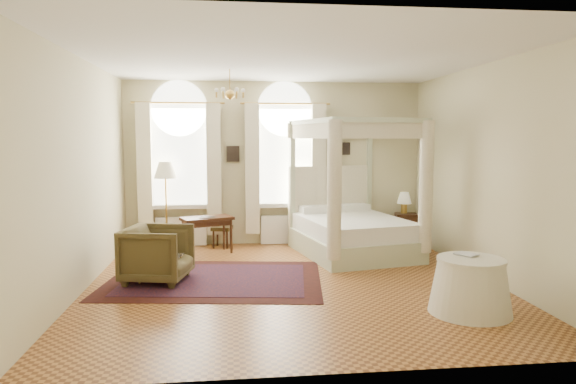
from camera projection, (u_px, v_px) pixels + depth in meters
name	position (u px, v px, depth m)	size (l,w,h in m)	color
ground	(293.00, 283.00, 7.69)	(6.00, 6.00, 0.00)	#AB6E31
room_walls	(293.00, 151.00, 7.48)	(6.00, 6.00, 6.00)	beige
window_left	(180.00, 172.00, 10.16)	(1.62, 0.27, 3.29)	silver
window_right	(285.00, 172.00, 10.39)	(1.62, 0.27, 3.29)	silver
chandelier	(230.00, 93.00, 8.47)	(0.51, 0.45, 0.50)	#AD8539
wall_pictures	(279.00, 152.00, 10.43)	(2.54, 0.03, 0.39)	black
canopy_bed	(354.00, 224.00, 9.52)	(2.30, 2.63, 2.50)	beige
nightstand	(406.00, 228.00, 10.62)	(0.43, 0.39, 0.61)	#361B0E
nightstand_lamp	(404.00, 199.00, 10.62)	(0.30, 0.30, 0.43)	#AD8539
writing_desk	(207.00, 222.00, 9.60)	(1.04, 0.80, 0.70)	#361B0E
laptop	(207.00, 217.00, 9.52)	(0.30, 0.19, 0.02)	black
stool	(222.00, 230.00, 10.20)	(0.45, 0.45, 0.42)	#4B3D20
armchair	(158.00, 254.00, 7.74)	(0.91, 0.93, 0.85)	#453A1D
coffee_table	(160.00, 258.00, 7.71)	(0.70, 0.57, 0.41)	silver
floor_lamp	(165.00, 174.00, 9.96)	(0.44, 0.44, 1.71)	#AD8539
oriental_rug	(215.00, 279.00, 7.87)	(3.50, 2.72, 0.01)	#3B130E
side_table	(470.00, 286.00, 6.35)	(1.01, 1.01, 0.69)	white
book	(462.00, 255.00, 6.42)	(0.19, 0.26, 0.02)	black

